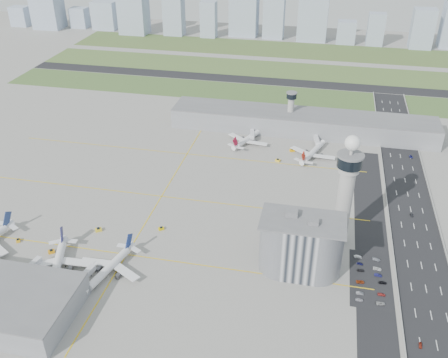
% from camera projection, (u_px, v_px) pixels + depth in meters
% --- Properties ---
extents(ground, '(1000.00, 1000.00, 0.00)m').
position_uv_depth(ground, '(211.00, 231.00, 287.55)').
color(ground, '#9F9C94').
extents(grass_strip_0, '(480.00, 50.00, 0.08)m').
position_uv_depth(grass_strip_0, '(245.00, 93.00, 480.73)').
color(grass_strip_0, '#43602D').
rests_on(grass_strip_0, ground).
extents(grass_strip_1, '(480.00, 60.00, 0.08)m').
position_uv_depth(grass_strip_1, '(257.00, 69.00, 543.92)').
color(grass_strip_1, '#4C6731').
rests_on(grass_strip_1, ground).
extents(grass_strip_2, '(480.00, 70.00, 0.08)m').
position_uv_depth(grass_strip_2, '(267.00, 48.00, 611.33)').
color(grass_strip_2, '#415E2C').
rests_on(grass_strip_2, ground).
extents(runway, '(480.00, 22.00, 0.10)m').
position_uv_depth(runway, '(251.00, 80.00, 511.90)').
color(runway, black).
rests_on(runway, ground).
extents(highway, '(28.00, 500.00, 0.10)m').
position_uv_depth(highway, '(420.00, 258.00, 266.70)').
color(highway, black).
rests_on(highway, ground).
extents(barrier_left, '(0.60, 500.00, 1.20)m').
position_uv_depth(barrier_left, '(393.00, 254.00, 268.96)').
color(barrier_left, '#9E9E99').
rests_on(barrier_left, ground).
extents(barrier_right, '(0.60, 500.00, 1.20)m').
position_uv_depth(barrier_right, '(448.00, 261.00, 263.89)').
color(barrier_right, '#9E9E99').
rests_on(barrier_right, ground).
extents(landside_road, '(18.00, 260.00, 0.08)m').
position_uv_depth(landside_road, '(373.00, 264.00, 262.81)').
color(landside_road, black).
rests_on(landside_road, ground).
extents(parking_lot, '(20.00, 44.00, 0.10)m').
position_uv_depth(parking_lot, '(370.00, 278.00, 253.06)').
color(parking_lot, black).
rests_on(parking_lot, ground).
extents(taxiway_line_h_0, '(260.00, 0.60, 0.01)m').
position_uv_depth(taxiway_line_h_0, '(127.00, 255.00, 269.51)').
color(taxiway_line_h_0, yellow).
rests_on(taxiway_line_h_0, ground).
extents(taxiway_line_h_1, '(260.00, 0.60, 0.01)m').
position_uv_depth(taxiway_line_h_1, '(162.00, 196.00, 320.07)').
color(taxiway_line_h_1, yellow).
rests_on(taxiway_line_h_1, ground).
extents(taxiway_line_h_2, '(260.00, 0.60, 0.01)m').
position_uv_depth(taxiway_line_h_2, '(187.00, 154.00, 370.62)').
color(taxiway_line_h_2, yellow).
rests_on(taxiway_line_h_2, ground).
extents(taxiway_line_v, '(0.60, 260.00, 0.01)m').
position_uv_depth(taxiway_line_v, '(162.00, 196.00, 320.07)').
color(taxiway_line_v, yellow).
rests_on(taxiway_line_v, ground).
extents(control_tower, '(14.00, 14.00, 64.50)m').
position_uv_depth(control_tower, '(346.00, 186.00, 263.48)').
color(control_tower, '#ADAAA5').
rests_on(control_tower, ground).
extents(secondary_tower, '(8.60, 8.60, 31.90)m').
position_uv_depth(secondary_tower, '(291.00, 108.00, 398.97)').
color(secondary_tower, '#ADAAA5').
rests_on(secondary_tower, ground).
extents(admin_building, '(42.00, 24.00, 33.50)m').
position_uv_depth(admin_building, '(301.00, 245.00, 251.84)').
color(admin_building, '#B2B2B7').
rests_on(admin_building, ground).
extents(terminal_pier, '(210.00, 32.00, 15.80)m').
position_uv_depth(terminal_pier, '(302.00, 122.00, 401.00)').
color(terminal_pier, gray).
rests_on(terminal_pier, ground).
extents(airplane_near_b, '(50.39, 54.61, 12.54)m').
position_uv_depth(airplane_near_b, '(56.00, 261.00, 255.43)').
color(airplane_near_b, white).
rests_on(airplane_near_b, ground).
extents(airplane_near_c, '(44.57, 49.26, 11.80)m').
position_uv_depth(airplane_near_c, '(108.00, 264.00, 253.63)').
color(airplane_near_c, white).
rests_on(airplane_near_c, ground).
extents(airplane_far_a, '(47.70, 51.02, 11.44)m').
position_uv_depth(airplane_far_a, '(248.00, 136.00, 384.58)').
color(airplane_far_a, white).
rests_on(airplane_far_a, ground).
extents(airplane_far_b, '(46.71, 50.51, 11.55)m').
position_uv_depth(airplane_far_b, '(313.00, 149.00, 365.08)').
color(airplane_far_b, white).
rests_on(airplane_far_b, ground).
extents(jet_bridge_near_1, '(5.39, 14.31, 5.70)m').
position_uv_depth(jet_bridge_near_1, '(22.00, 277.00, 249.74)').
color(jet_bridge_near_1, silver).
rests_on(jet_bridge_near_1, ground).
extents(jet_bridge_near_2, '(5.39, 14.31, 5.70)m').
position_uv_depth(jet_bridge_near_2, '(77.00, 286.00, 244.30)').
color(jet_bridge_near_2, silver).
rests_on(jet_bridge_near_2, ground).
extents(jet_bridge_far_0, '(5.39, 14.31, 5.70)m').
position_uv_depth(jet_bridge_far_0, '(252.00, 132.00, 396.96)').
color(jet_bridge_far_0, silver).
rests_on(jet_bridge_far_0, ground).
extents(jet_bridge_far_1, '(5.39, 14.31, 5.70)m').
position_uv_depth(jet_bridge_far_1, '(315.00, 138.00, 387.91)').
color(jet_bridge_far_1, silver).
rests_on(jet_bridge_far_1, ground).
extents(tug_0, '(3.30, 3.61, 1.73)m').
position_uv_depth(tug_0, '(18.00, 240.00, 279.02)').
color(tug_0, gold).
rests_on(tug_0, ground).
extents(tug_1, '(4.18, 3.92, 2.00)m').
position_uv_depth(tug_1, '(51.00, 251.00, 270.33)').
color(tug_1, orange).
rests_on(tug_1, ground).
extents(tug_2, '(4.37, 4.06, 2.10)m').
position_uv_depth(tug_2, '(98.00, 229.00, 287.44)').
color(tug_2, yellow).
rests_on(tug_2, ground).
extents(tug_3, '(3.66, 3.40, 1.75)m').
position_uv_depth(tug_3, '(161.00, 228.00, 288.68)').
color(tug_3, '#DABD02').
rests_on(tug_3, ground).
extents(tug_4, '(3.96, 3.33, 1.96)m').
position_uv_depth(tug_4, '(278.00, 160.00, 360.28)').
color(tug_4, yellow).
rests_on(tug_4, ground).
extents(tug_5, '(4.15, 3.56, 2.03)m').
position_uv_depth(tug_5, '(292.00, 150.00, 373.97)').
color(tug_5, '#EDA300').
rests_on(tug_5, ground).
extents(car_lot_0, '(3.78, 1.78, 1.25)m').
position_uv_depth(car_lot_0, '(359.00, 300.00, 239.23)').
color(car_lot_0, '#B8B5C0').
rests_on(car_lot_0, ground).
extents(car_lot_1, '(3.73, 1.43, 1.21)m').
position_uv_depth(car_lot_1, '(360.00, 293.00, 243.10)').
color(car_lot_1, gray).
rests_on(car_lot_1, ground).
extents(car_lot_2, '(4.31, 2.33, 1.15)m').
position_uv_depth(car_lot_2, '(360.00, 282.00, 250.12)').
color(car_lot_2, '#A53B15').
rests_on(car_lot_2, ground).
extents(car_lot_3, '(3.92, 1.94, 1.10)m').
position_uv_depth(car_lot_3, '(361.00, 270.00, 257.65)').
color(car_lot_3, black).
rests_on(car_lot_3, ground).
extents(car_lot_4, '(3.35, 1.73, 1.09)m').
position_uv_depth(car_lot_4, '(360.00, 264.00, 262.28)').
color(car_lot_4, '#13134B').
rests_on(car_lot_4, ground).
extents(car_lot_5, '(3.94, 1.46, 1.29)m').
position_uv_depth(car_lot_5, '(358.00, 257.00, 267.02)').
color(car_lot_5, white).
rests_on(car_lot_5, ground).
extents(car_lot_6, '(4.32, 2.28, 1.16)m').
position_uv_depth(car_lot_6, '(381.00, 303.00, 237.18)').
color(car_lot_6, '#A7A7A7').
rests_on(car_lot_6, ground).
extents(car_lot_7, '(3.76, 1.58, 1.08)m').
position_uv_depth(car_lot_7, '(382.00, 294.00, 242.40)').
color(car_lot_7, maroon).
rests_on(car_lot_7, ground).
extents(car_lot_8, '(3.86, 1.73, 1.29)m').
position_uv_depth(car_lot_8, '(383.00, 282.00, 249.58)').
color(car_lot_8, black).
rests_on(car_lot_8, ground).
extents(car_lot_9, '(3.90, 1.68, 1.25)m').
position_uv_depth(car_lot_9, '(378.00, 275.00, 254.33)').
color(car_lot_9, navy).
rests_on(car_lot_9, ground).
extents(car_lot_10, '(4.62, 2.66, 1.21)m').
position_uv_depth(car_lot_10, '(377.00, 269.00, 258.60)').
color(car_lot_10, silver).
rests_on(car_lot_10, ground).
extents(car_lot_11, '(4.28, 2.02, 1.21)m').
position_uv_depth(car_lot_11, '(376.00, 259.00, 265.10)').
color(car_lot_11, '#9499A4').
rests_on(car_lot_11, ground).
extents(car_hw_0, '(1.65, 3.45, 1.14)m').
position_uv_depth(car_hw_0, '(420.00, 345.00, 215.60)').
color(car_hw_0, maroon).
rests_on(car_hw_0, ground).
extents(car_hw_1, '(1.61, 3.58, 1.14)m').
position_uv_depth(car_hw_1, '(411.00, 215.00, 300.79)').
color(car_hw_1, black).
rests_on(car_hw_1, ground).
extents(car_hw_2, '(2.38, 4.49, 1.20)m').
position_uv_depth(car_hw_2, '(411.00, 157.00, 365.77)').
color(car_hw_2, navy).
rests_on(car_hw_2, ground).
extents(car_hw_4, '(1.99, 3.89, 1.27)m').
position_uv_depth(car_hw_4, '(384.00, 123.00, 417.90)').
color(car_hw_4, '#A4A4A4').
rests_on(car_hw_4, ground).
extents(skyline_bldg_0, '(24.05, 19.24, 26.50)m').
position_uv_depth(skyline_bldg_0, '(20.00, 16.00, 704.54)').
color(skyline_bldg_0, '#9EADC1').
rests_on(skyline_bldg_0, ground).
extents(skyline_bldg_1, '(37.63, 30.10, 65.60)m').
position_uv_depth(skyline_bldg_1, '(47.00, 4.00, 682.75)').
color(skyline_bldg_1, '#9EADC1').
rests_on(skyline_bldg_1, ground).
extents(skyline_bldg_2, '(22.81, 18.25, 26.79)m').
position_uv_depth(skyline_bldg_2, '(80.00, 18.00, 695.93)').
color(skyline_bldg_2, '#9EADC1').
rests_on(skyline_bldg_2, ground).
extents(skyline_bldg_3, '(32.30, 25.84, 36.93)m').
position_uv_depth(skyline_bldg_3, '(105.00, 15.00, 687.36)').
color(skyline_bldg_3, '#9EADC1').
rests_on(skyline_bldg_3, ground).
extents(skyline_bldg_4, '(35.81, 28.65, 60.36)m').
position_uv_depth(skyline_bldg_4, '(133.00, 10.00, 659.10)').
color(skyline_bldg_4, '#9EADC1').
rests_on(skyline_bldg_4, ground).
extents(skyline_bldg_5, '(25.49, 20.39, 66.89)m').
position_uv_depth(skyline_bldg_5, '(174.00, 9.00, 651.36)').
color(skyline_bldg_5, '#9EADC1').
rests_on(skyline_bldg_5, ground).
extents(skyline_bldg_6, '(20.04, 16.03, 45.20)m').
position_uv_depth(skyline_bldg_6, '(209.00, 19.00, 646.79)').
color(skyline_bldg_6, '#9EADC1').
rests_on(skyline_bldg_6, ground).
extents(skyline_bldg_7, '(35.76, 28.61, 61.22)m').
position_uv_depth(skyline_bldg_7, '(244.00, 11.00, 650.90)').
color(skyline_bldg_7, '#9EADC1').
rests_on(skyline_bldg_7, ground).
extents(skyline_bldg_8, '(26.33, 21.06, 83.39)m').
position_uv_depth(skyline_bldg_8, '(275.00, 5.00, 633.54)').
color(skyline_bldg_8, '#9EADC1').
rests_on(skyline_bldg_8, ground).
extents(skyline_bldg_9, '(36.96, 29.57, 62.11)m').
position_uv_depth(skyline_bldg_9, '(313.00, 15.00, 630.58)').
color(skyline_bldg_9, '#9EADC1').
rests_on(skyline_bldg_9, ground).
extents(skyline_bldg_10, '(23.01, 18.41, 27.75)m').
position_uv_depth(skyline_bldg_10, '(346.00, 32.00, 624.23)').
color(skyline_bldg_10, '#9EADC1').
rests_on(skyline_bldg_10, ground).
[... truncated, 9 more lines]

